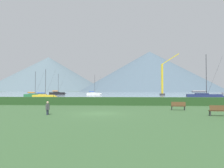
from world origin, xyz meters
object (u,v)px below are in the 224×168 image
(sailboat_slip_6, at_px, (34,95))
(sailboat_slip_7, at_px, (94,94))
(sailboat_slip_1, at_px, (44,96))
(person_seated_viewer, at_px, (48,107))
(sailboat_slip_5, at_px, (204,96))
(sailboat_slip_0, at_px, (57,93))
(park_bench_under_tree, at_px, (178,106))
(park_bench_near_path, at_px, (219,110))
(dock_crane, at_px, (163,81))

(sailboat_slip_6, xyz_separation_m, sailboat_slip_7, (15.60, 29.34, 0.04))
(sailboat_slip_1, bearing_deg, sailboat_slip_7, 73.55)
(person_seated_viewer, bearing_deg, sailboat_slip_5, 51.17)
(sailboat_slip_6, bearing_deg, sailboat_slip_7, 57.56)
(sailboat_slip_0, bearing_deg, sailboat_slip_5, -42.33)
(sailboat_slip_1, height_order, park_bench_under_tree, sailboat_slip_1)
(sailboat_slip_0, distance_m, sailboat_slip_7, 20.36)
(park_bench_near_path, height_order, person_seated_viewer, person_seated_viewer)
(sailboat_slip_5, distance_m, dock_crane, 37.56)
(park_bench_near_path, relative_size, dock_crane, 0.09)
(sailboat_slip_7, bearing_deg, sailboat_slip_1, -105.29)
(park_bench_near_path, bearing_deg, park_bench_under_tree, 120.22)
(park_bench_near_path, distance_m, park_bench_under_tree, 5.58)
(sailboat_slip_5, height_order, dock_crane, dock_crane)
(person_seated_viewer, distance_m, dock_crane, 75.11)
(park_bench_under_tree, bearing_deg, sailboat_slip_6, 135.27)
(sailboat_slip_6, relative_size, person_seated_viewer, 6.81)
(person_seated_viewer, bearing_deg, sailboat_slip_6, 115.43)
(sailboat_slip_1, relative_size, park_bench_near_path, 4.80)
(sailboat_slip_5, height_order, person_seated_viewer, sailboat_slip_5)
(sailboat_slip_6, xyz_separation_m, person_seated_viewer, (23.33, -47.94, 0.11))
(park_bench_near_path, xyz_separation_m, dock_crane, (7.99, 71.01, 5.66))
(sailboat_slip_7, relative_size, dock_crane, 0.52)
(sailboat_slip_5, xyz_separation_m, sailboat_slip_6, (-50.29, 13.82, -0.20))
(park_bench_near_path, bearing_deg, sailboat_slip_7, 112.86)
(sailboat_slip_6, distance_m, park_bench_near_path, 61.61)
(park_bench_under_tree, height_order, person_seated_viewer, person_seated_viewer)
(sailboat_slip_1, relative_size, dock_crane, 0.46)
(sailboat_slip_1, xyz_separation_m, person_seated_viewer, (15.88, -38.09, 0.12))
(park_bench_under_tree, bearing_deg, sailboat_slip_0, 122.24)
(sailboat_slip_1, bearing_deg, sailboat_slip_5, -9.99)
(sailboat_slip_1, bearing_deg, park_bench_under_tree, -53.18)
(park_bench_under_tree, xyz_separation_m, dock_crane, (10.27, 65.91, 5.67))
(person_seated_viewer, xyz_separation_m, dock_crane, (23.50, 71.13, 5.51))
(sailboat_slip_1, height_order, dock_crane, dock_crane)
(sailboat_slip_1, distance_m, park_bench_under_tree, 43.91)
(sailboat_slip_0, relative_size, park_bench_under_tree, 6.53)
(sailboat_slip_0, height_order, park_bench_under_tree, sailboat_slip_0)
(park_bench_near_path, relative_size, person_seated_viewer, 1.38)
(sailboat_slip_0, relative_size, dock_crane, 0.57)
(sailboat_slip_6, height_order, person_seated_viewer, sailboat_slip_6)
(sailboat_slip_0, xyz_separation_m, park_bench_under_tree, (40.50, -77.73, -0.18))
(park_bench_under_tree, bearing_deg, person_seated_viewer, -153.77)
(sailboat_slip_0, relative_size, sailboat_slip_5, 0.92)
(sailboat_slip_7, bearing_deg, park_bench_near_path, -76.78)
(sailboat_slip_7, bearing_deg, dock_crane, -14.67)
(sailboat_slip_7, relative_size, park_bench_near_path, 5.48)
(sailboat_slip_6, bearing_deg, park_bench_near_path, -55.34)
(sailboat_slip_1, xyz_separation_m, park_bench_near_path, (31.38, -37.97, -0.03))
(sailboat_slip_6, bearing_deg, sailboat_slip_5, -19.79)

